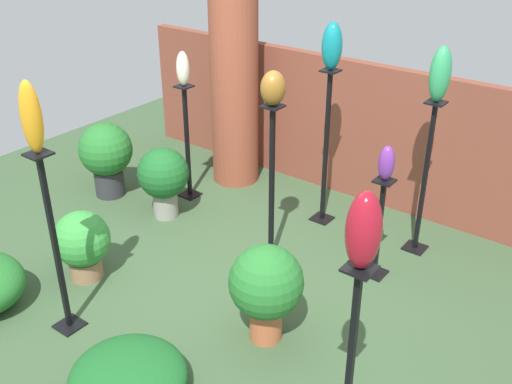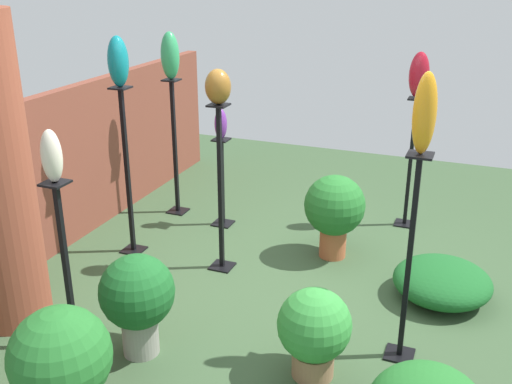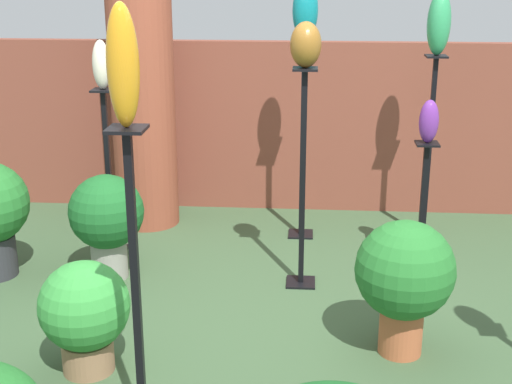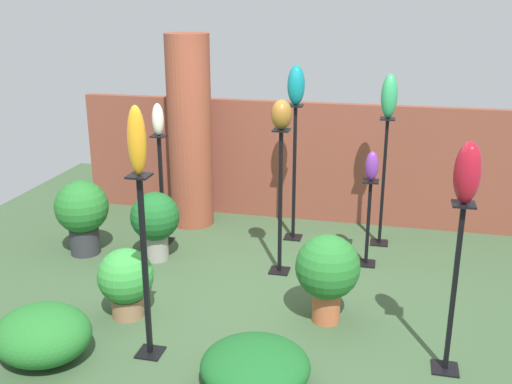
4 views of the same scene
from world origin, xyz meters
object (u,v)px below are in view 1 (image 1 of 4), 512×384
(art_vase_bronze, at_px, (273,88))
(potted_plant_front_left, at_px, (163,177))
(potted_plant_front_right, at_px, (106,154))
(pedestal_teal, at_px, (326,154))
(art_vase_ruby, at_px, (364,231))
(potted_plant_walkway_edge, at_px, (266,286))
(pedestal_bronze, at_px, (272,193))
(pedestal_jade, at_px, (424,185))
(pedestal_ruby, at_px, (350,372))
(pedestal_amber, at_px, (56,252))
(art_vase_amber, at_px, (31,117))
(art_vase_jade, at_px, (440,74))
(brick_pillar, at_px, (234,83))
(art_vase_teal, at_px, (332,46))
(pedestal_violet, at_px, (379,233))
(art_vase_ivory, at_px, (183,69))
(art_vase_violet, at_px, (386,163))
(potted_plant_back_center, at_px, (82,242))
(pedestal_ivory, at_px, (187,147))

(art_vase_bronze, relative_size, potted_plant_front_left, 0.38)
(potted_plant_front_right, bearing_deg, pedestal_teal, 23.52)
(art_vase_ruby, distance_m, potted_plant_walkway_edge, 1.56)
(pedestal_bronze, relative_size, potted_plant_front_left, 1.99)
(pedestal_jade, bearing_deg, art_vase_bronze, -134.92)
(art_vase_ruby, bearing_deg, pedestal_ruby, -153.43)
(pedestal_amber, height_order, art_vase_amber, art_vase_amber)
(art_vase_jade, distance_m, potted_plant_front_right, 3.55)
(art_vase_jade, distance_m, potted_plant_walkway_edge, 2.26)
(brick_pillar, xyz_separation_m, potted_plant_front_left, (-0.03, -1.13, -0.71))
(pedestal_amber, xyz_separation_m, art_vase_teal, (0.71, 2.63, 1.11))
(pedestal_violet, distance_m, potted_plant_front_left, 2.25)
(art_vase_jade, relative_size, art_vase_ivory, 1.34)
(art_vase_violet, bearing_deg, art_vase_amber, -127.22)
(brick_pillar, xyz_separation_m, art_vase_teal, (1.31, -0.21, 0.64))
(potted_plant_front_right, bearing_deg, pedestal_ruby, -20.16)
(pedestal_bronze, bearing_deg, art_vase_jade, 45.08)
(pedestal_amber, relative_size, pedestal_jade, 1.02)
(pedestal_amber, relative_size, pedestal_bronze, 0.99)
(art_vase_amber, bearing_deg, brick_pillar, 102.00)
(art_vase_ivory, distance_m, potted_plant_back_center, 2.03)
(pedestal_bronze, distance_m, art_vase_ruby, 2.27)
(pedestal_ivory, relative_size, art_vase_teal, 2.91)
(potted_plant_back_center, distance_m, potted_plant_front_left, 1.22)
(pedestal_teal, height_order, art_vase_violet, pedestal_teal)
(potted_plant_walkway_edge, bearing_deg, brick_pillar, 133.53)
(art_vase_amber, bearing_deg, potted_plant_walkway_edge, 32.51)
(brick_pillar, relative_size, art_vase_bronze, 8.04)
(potted_plant_front_left, bearing_deg, pedestal_ruby, -25.76)
(art_vase_violet, bearing_deg, pedestal_bronze, -155.95)
(pedestal_ivory, bearing_deg, art_vase_bronze, -18.60)
(art_vase_teal, xyz_separation_m, potted_plant_front_right, (-2.18, -0.95, -1.31))
(pedestal_teal, xyz_separation_m, art_vase_teal, (0.00, -0.00, 1.06))
(pedestal_amber, bearing_deg, art_vase_ruby, 7.66)
(pedestal_amber, relative_size, pedestal_ruby, 1.11)
(art_vase_bronze, xyz_separation_m, potted_plant_front_left, (-1.36, 0.01, -1.19))
(art_vase_jade, xyz_separation_m, art_vase_violet, (-0.12, -0.60, -0.62))
(art_vase_bronze, bearing_deg, potted_plant_front_right, -179.45)
(art_vase_violet, bearing_deg, art_vase_teal, 148.45)
(potted_plant_walkway_edge, bearing_deg, art_vase_ruby, -28.23)
(pedestal_bronze, relative_size, pedestal_ivory, 1.19)
(pedestal_violet, bearing_deg, art_vase_ivory, 177.36)
(art_vase_jade, relative_size, art_vase_violet, 1.56)
(pedestal_ivory, distance_m, art_vase_amber, 2.60)
(brick_pillar, xyz_separation_m, pedestal_amber, (0.60, -2.85, -0.47))
(pedestal_ruby, xyz_separation_m, pedestal_violet, (-0.70, 1.78, -0.20))
(pedestal_violet, bearing_deg, art_vase_bronze, -155.95)
(pedestal_ivory, height_order, potted_plant_front_right, pedestal_ivory)
(brick_pillar, relative_size, pedestal_jade, 1.58)
(potted_plant_back_center, bearing_deg, potted_plant_front_left, 99.87)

